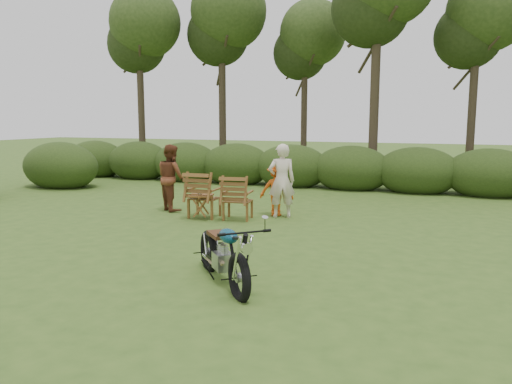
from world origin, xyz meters
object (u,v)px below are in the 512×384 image
(lawn_chair_right, at_px, (238,219))
(lawn_chair_left, at_px, (205,217))
(cup, at_px, (200,192))
(side_table, at_px, (201,207))
(adult_b, at_px, (172,210))
(child, at_px, (276,215))
(motorcycle, at_px, (223,282))
(adult_a, at_px, (281,217))

(lawn_chair_right, distance_m, lawn_chair_left, 0.80)
(lawn_chair_right, relative_size, cup, 7.77)
(side_table, relative_size, adult_b, 0.34)
(side_table, xyz_separation_m, child, (1.45, 0.99, -0.28))
(motorcycle, xyz_separation_m, lawn_chair_right, (-1.52, 4.06, 0.00))
(adult_a, bearing_deg, lawn_chair_right, 9.28)
(lawn_chair_left, xyz_separation_m, cup, (-0.00, -0.22, 0.60))
(lawn_chair_right, height_order, adult_a, adult_a)
(lawn_chair_left, bearing_deg, side_table, 91.55)
(lawn_chair_left, bearing_deg, cup, 86.00)
(lawn_chair_right, bearing_deg, motorcycle, 102.10)
(adult_a, bearing_deg, cup, 2.44)
(side_table, distance_m, adult_b, 1.38)
(adult_a, height_order, child, adult_a)
(motorcycle, height_order, side_table, side_table)
(lawn_chair_right, relative_size, lawn_chair_left, 0.95)
(lawn_chair_right, height_order, cup, cup)
(adult_a, height_order, adult_b, adult_a)
(side_table, bearing_deg, lawn_chair_right, 18.89)
(motorcycle, distance_m, adult_b, 5.66)
(cup, bearing_deg, adult_a, 28.04)
(lawn_chair_left, height_order, side_table, side_table)
(adult_b, bearing_deg, side_table, -174.12)
(adult_a, bearing_deg, lawn_chair_left, -3.79)
(lawn_chair_left, distance_m, side_table, 0.34)
(cup, height_order, adult_b, adult_b)
(side_table, distance_m, cup, 0.33)
(side_table, relative_size, cup, 4.33)
(adult_a, bearing_deg, adult_b, -22.40)
(lawn_chair_left, height_order, adult_a, adult_a)
(motorcycle, xyz_separation_m, lawn_chair_left, (-2.31, 3.99, 0.00))
(motorcycle, distance_m, side_table, 4.44)
(cup, height_order, adult_a, adult_a)
(side_table, bearing_deg, adult_b, 149.02)
(adult_b, bearing_deg, adult_a, -139.95)
(motorcycle, distance_m, child, 4.85)
(lawn_chair_left, distance_m, child, 1.66)
(lawn_chair_right, distance_m, cup, 1.04)
(lawn_chair_left, bearing_deg, motorcycle, 117.07)
(lawn_chair_right, relative_size, child, 0.81)
(motorcycle, distance_m, cup, 4.47)
(lawn_chair_right, distance_m, adult_a, 1.02)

